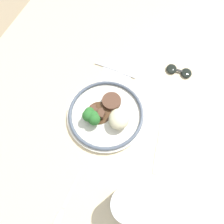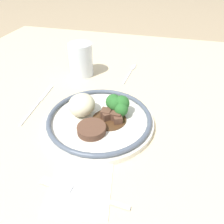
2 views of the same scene
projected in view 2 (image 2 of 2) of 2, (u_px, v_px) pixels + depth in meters
name	position (u px, v px, depth m)	size (l,w,h in m)	color
ground_plane	(78.00, 139.00, 0.58)	(8.00, 8.00, 0.00)	#998466
dining_table	(77.00, 134.00, 0.57)	(1.55, 1.28, 0.04)	beige
napkin	(81.00, 184.00, 0.43)	(0.16, 0.14, 0.00)	white
plate	(100.00, 117.00, 0.56)	(0.28, 0.28, 0.07)	silver
juice_glass	(81.00, 61.00, 0.77)	(0.08, 0.08, 0.11)	orange
fork	(74.00, 190.00, 0.41)	(0.03, 0.18, 0.00)	#B7B7BC
knife	(39.00, 102.00, 0.65)	(0.21, 0.02, 0.00)	#B7B7BC
spoon	(132.00, 69.00, 0.83)	(0.17, 0.03, 0.01)	#B7B7BC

